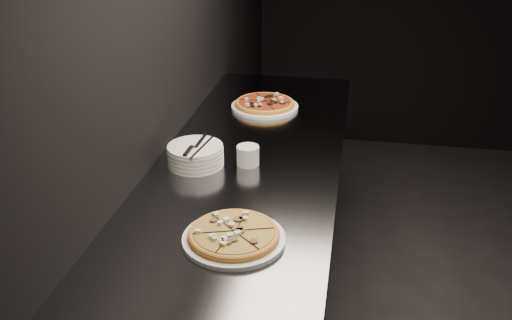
% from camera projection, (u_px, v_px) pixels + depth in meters
% --- Properties ---
extents(wall_left, '(0.02, 5.00, 2.80)m').
position_uv_depth(wall_left, '(148.00, 42.00, 2.13)').
color(wall_left, black).
rests_on(wall_left, floor).
extents(counter, '(0.74, 2.44, 0.92)m').
position_uv_depth(counter, '(247.00, 261.00, 2.47)').
color(counter, slate).
rests_on(counter, floor).
extents(pizza_mushroom, '(0.36, 0.36, 0.04)m').
position_uv_depth(pizza_mushroom, '(234.00, 236.00, 1.78)').
color(pizza_mushroom, white).
rests_on(pizza_mushroom, counter).
extents(pizza_tomato, '(0.34, 0.34, 0.04)m').
position_uv_depth(pizza_tomato, '(265.00, 104.00, 2.86)').
color(pizza_tomato, white).
rests_on(pizza_tomato, counter).
extents(plate_stack, '(0.22, 0.22, 0.08)m').
position_uv_depth(plate_stack, '(195.00, 155.00, 2.27)').
color(plate_stack, white).
rests_on(plate_stack, counter).
extents(cutlery, '(0.09, 0.23, 0.01)m').
position_uv_depth(cutlery, '(196.00, 147.00, 2.23)').
color(cutlery, silver).
rests_on(cutlery, plate_stack).
extents(ramekin, '(0.09, 0.09, 0.08)m').
position_uv_depth(ramekin, '(248.00, 155.00, 2.27)').
color(ramekin, silver).
rests_on(ramekin, counter).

